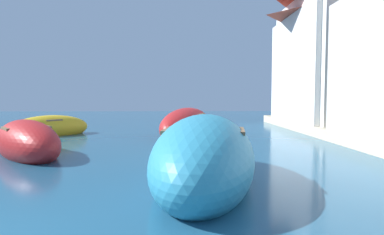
% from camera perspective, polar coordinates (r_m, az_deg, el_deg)
% --- Properties ---
extents(moored_boat_0, '(4.29, 4.89, 1.55)m').
position_cam_1_polar(moored_boat_0, '(12.61, -26.56, -3.82)').
color(moored_boat_0, '#B21E1E').
rests_on(moored_boat_0, ground).
extents(moored_boat_2, '(3.09, 5.95, 2.04)m').
position_cam_1_polar(moored_boat_2, '(7.66, 2.10, -7.10)').
color(moored_boat_2, teal).
rests_on(moored_boat_2, ground).
extents(moored_boat_4, '(3.65, 6.65, 1.81)m').
position_cam_1_polar(moored_boat_4, '(16.85, -0.90, -1.37)').
color(moored_boat_4, '#B21E1E').
rests_on(moored_boat_4, ground).
extents(moored_boat_6, '(3.92, 3.81, 1.33)m').
position_cam_1_polar(moored_boat_6, '(18.27, -23.24, -1.70)').
color(moored_boat_6, gold).
rests_on(moored_boat_6, ground).
extents(waterfront_building_annex, '(6.29, 8.12, 7.36)m').
position_cam_1_polar(waterfront_building_annex, '(21.98, 23.93, 9.25)').
color(waterfront_building_annex, white).
rests_on(waterfront_building_annex, quay_promenade).
extents(waterfront_building_far, '(5.70, 8.59, 8.17)m').
position_cam_1_polar(waterfront_building_far, '(21.83, 24.21, 10.34)').
color(waterfront_building_far, white).
rests_on(waterfront_building_far, quay_promenade).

